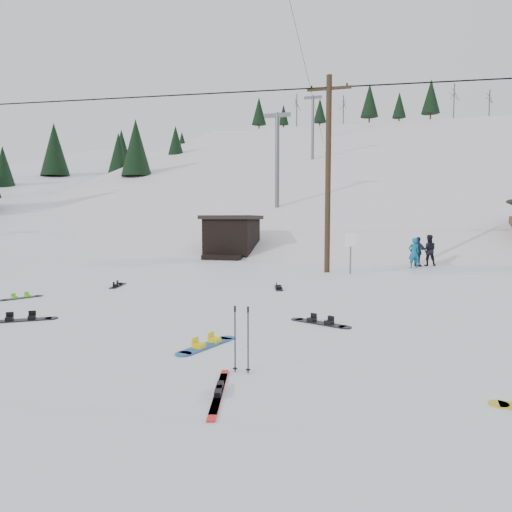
# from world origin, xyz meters

# --- Properties ---
(ground) EXTENTS (200.00, 200.00, 0.00)m
(ground) POSITION_xyz_m (0.00, 0.00, 0.00)
(ground) COLOR white
(ground) RESTS_ON ground
(ski_slope) EXTENTS (60.00, 85.24, 65.97)m
(ski_slope) POSITION_xyz_m (0.00, 55.00, -12.00)
(ski_slope) COLOR white
(ski_slope) RESTS_ON ground
(ridge_left) EXTENTS (47.54, 95.03, 58.38)m
(ridge_left) POSITION_xyz_m (-36.00, 48.00, -11.00)
(ridge_left) COLOR white
(ridge_left) RESTS_ON ground
(treeline_left) EXTENTS (20.00, 64.00, 10.00)m
(treeline_left) POSITION_xyz_m (-34.00, 40.00, 0.00)
(treeline_left) COLOR black
(treeline_left) RESTS_ON ground
(treeline_crest) EXTENTS (50.00, 6.00, 10.00)m
(treeline_crest) POSITION_xyz_m (0.00, 86.00, 0.00)
(treeline_crest) COLOR black
(treeline_crest) RESTS_ON ski_slope
(utility_pole) EXTENTS (2.00, 0.26, 9.00)m
(utility_pole) POSITION_xyz_m (2.00, 14.00, 4.68)
(utility_pole) COLOR #3A2819
(utility_pole) RESTS_ON ground
(trail_sign) EXTENTS (0.50, 0.09, 1.85)m
(trail_sign) POSITION_xyz_m (3.10, 13.58, 1.27)
(trail_sign) COLOR #595B60
(trail_sign) RESTS_ON ground
(lift_hut) EXTENTS (3.40, 4.10, 2.75)m
(lift_hut) POSITION_xyz_m (-5.00, 20.94, 1.36)
(lift_hut) COLOR black
(lift_hut) RESTS_ON ground
(lift_tower_near) EXTENTS (2.20, 0.36, 8.00)m
(lift_tower_near) POSITION_xyz_m (-4.00, 30.00, 7.86)
(lift_tower_near) COLOR #595B60
(lift_tower_near) RESTS_ON ski_slope
(lift_tower_mid) EXTENTS (2.20, 0.36, 8.00)m
(lift_tower_mid) POSITION_xyz_m (-4.00, 50.00, 14.36)
(lift_tower_mid) COLOR #595B60
(lift_tower_mid) RESTS_ON ski_slope
(lift_tower_far) EXTENTS (2.20, 0.36, 8.00)m
(lift_tower_far) POSITION_xyz_m (-4.00, 70.00, 20.86)
(lift_tower_far) COLOR #595B60
(lift_tower_far) RESTS_ON ski_slope
(hero_snowboard) EXTENTS (0.70, 1.58, 0.11)m
(hero_snowboard) POSITION_xyz_m (1.20, 0.73, 0.03)
(hero_snowboard) COLOR #1A51AC
(hero_snowboard) RESTS_ON ground
(hero_skis) EXTENTS (0.56, 1.85, 0.10)m
(hero_skis) POSITION_xyz_m (2.25, -1.47, 0.03)
(hero_skis) COLOR red
(hero_skis) RESTS_ON ground
(ski_poles) EXTENTS (0.29, 0.08, 1.07)m
(ski_poles) POSITION_xyz_m (2.30, -0.54, 0.55)
(ski_poles) COLOR black
(ski_poles) RESTS_ON ground
(board_scatter_a) EXTENTS (1.43, 1.08, 0.12)m
(board_scatter_a) POSITION_xyz_m (-3.96, 1.63, 0.03)
(board_scatter_a) COLOR black
(board_scatter_a) RESTS_ON ground
(board_scatter_b) EXTENTS (0.59, 1.43, 0.10)m
(board_scatter_b) POSITION_xyz_m (-4.94, 7.40, 0.03)
(board_scatter_b) COLOR black
(board_scatter_b) RESTS_ON ground
(board_scatter_c) EXTENTS (0.72, 1.23, 0.09)m
(board_scatter_c) POSITION_xyz_m (-6.37, 4.26, 0.02)
(board_scatter_c) COLOR black
(board_scatter_c) RESTS_ON ground
(board_scatter_d) EXTENTS (1.49, 0.84, 0.11)m
(board_scatter_d) POSITION_xyz_m (3.07, 3.23, 0.03)
(board_scatter_d) COLOR black
(board_scatter_d) RESTS_ON ground
(board_scatter_f) EXTENTS (0.57, 1.35, 0.10)m
(board_scatter_f) POSITION_xyz_m (0.92, 8.41, 0.03)
(board_scatter_f) COLOR black
(board_scatter_f) RESTS_ON ground
(skier_teal) EXTENTS (0.66, 0.55, 1.54)m
(skier_teal) POSITION_xyz_m (6.04, 17.06, 0.77)
(skier_teal) COLOR #0D6388
(skier_teal) RESTS_ON ground
(skier_dark) EXTENTS (0.83, 0.66, 1.66)m
(skier_dark) POSITION_xyz_m (6.89, 18.50, 0.83)
(skier_dark) COLOR black
(skier_dark) RESTS_ON ground
(skier_navy) EXTENTS (0.97, 0.84, 1.57)m
(skier_navy) POSITION_xyz_m (6.31, 17.91, 0.78)
(skier_navy) COLOR #1A2842
(skier_navy) RESTS_ON ground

